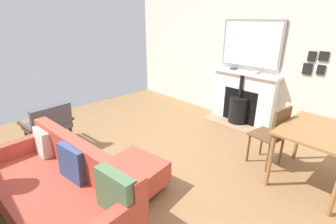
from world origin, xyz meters
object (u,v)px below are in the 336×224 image
(armchair_accent, at_px, (49,123))
(dining_table, at_px, (319,138))
(mantel_bowl_far, at_px, (257,72))
(sofa, at_px, (60,191))
(mantel_bowl_near, at_px, (233,68))
(fireplace, at_px, (241,101))
(ottoman, at_px, (136,172))
(dining_chair_near_fireplace, at_px, (273,132))

(armchair_accent, relative_size, dining_table, 0.77)
(mantel_bowl_far, height_order, sofa, mantel_bowl_far)
(mantel_bowl_near, bearing_deg, fireplace, 87.26)
(dining_table, bearing_deg, ottoman, -40.62)
(mantel_bowl_near, relative_size, dining_chair_near_fireplace, 0.15)
(sofa, bearing_deg, fireplace, -178.80)
(fireplace, bearing_deg, mantel_bowl_near, -92.74)
(mantel_bowl_far, xyz_separation_m, ottoman, (2.75, -0.02, -0.83))
(mantel_bowl_near, height_order, dining_table, mantel_bowl_near)
(mantel_bowl_near, height_order, ottoman, mantel_bowl_near)
(armchair_accent, bearing_deg, mantel_bowl_near, 157.84)
(dining_table, bearing_deg, armchair_accent, -57.03)
(ottoman, xyz_separation_m, dining_chair_near_fireplace, (-1.67, 0.90, 0.31))
(sofa, bearing_deg, dining_table, 148.00)
(ottoman, relative_size, dining_table, 0.74)
(mantel_bowl_near, xyz_separation_m, ottoman, (2.75, 0.48, -0.83))
(mantel_bowl_far, xyz_separation_m, dining_chair_near_fireplace, (1.08, 0.89, -0.53))
(ottoman, bearing_deg, fireplace, -175.51)
(dining_chair_near_fireplace, bearing_deg, ottoman, -28.45)
(ottoman, distance_m, dining_chair_near_fireplace, 1.92)
(dining_table, bearing_deg, mantel_bowl_far, -127.02)
(mantel_bowl_near, height_order, sofa, mantel_bowl_near)
(dining_table, xyz_separation_m, dining_chair_near_fireplace, (0.01, -0.54, -0.12))
(mantel_bowl_far, xyz_separation_m, sofa, (3.60, -0.16, -0.71))
(ottoman, bearing_deg, mantel_bowl_near, -170.09)
(dining_table, distance_m, dining_chair_near_fireplace, 0.55)
(fireplace, distance_m, mantel_bowl_far, 0.65)
(fireplace, relative_size, dining_chair_near_fireplace, 1.48)
(mantel_bowl_near, relative_size, dining_table, 0.13)
(mantel_bowl_near, height_order, armchair_accent, mantel_bowl_near)
(sofa, bearing_deg, dining_chair_near_fireplace, 157.49)
(mantel_bowl_far, xyz_separation_m, dining_table, (1.07, 1.42, -0.41))
(sofa, height_order, ottoman, sofa)
(mantel_bowl_far, bearing_deg, dining_chair_near_fireplace, 39.24)
(mantel_bowl_far, distance_m, dining_chair_near_fireplace, 1.50)
(mantel_bowl_far, distance_m, dining_table, 1.83)
(mantel_bowl_far, bearing_deg, armchair_accent, -29.48)
(armchair_accent, bearing_deg, fireplace, 153.74)
(sofa, height_order, armchair_accent, sofa)
(mantel_bowl_near, xyz_separation_m, armchair_accent, (3.15, -1.28, -0.63))
(armchair_accent, relative_size, dining_chair_near_fireplace, 0.85)
(sofa, height_order, dining_table, sofa)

